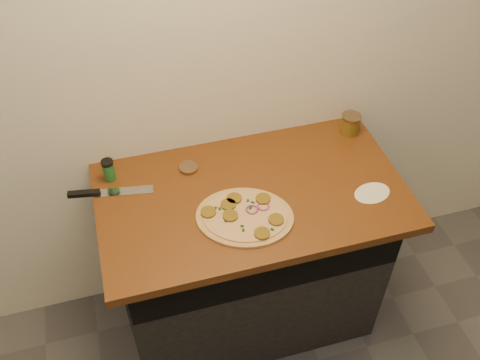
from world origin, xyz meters
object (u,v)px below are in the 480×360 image
object	(u,v)px
chefs_knife	(103,193)
spice_shaker	(109,170)
pizza	(245,216)
salsa_jar	(350,124)

from	to	relation	value
chefs_knife	spice_shaker	size ratio (longest dim) A/B	3.45
pizza	salsa_jar	size ratio (longest dim) A/B	5.02
spice_shaker	salsa_jar	bearing A→B (deg)	0.59
spice_shaker	chefs_knife	bearing A→B (deg)	-116.06
chefs_knife	salsa_jar	size ratio (longest dim) A/B	3.61
pizza	chefs_knife	size ratio (longest dim) A/B	1.39
chefs_knife	spice_shaker	xyz separation A→B (m)	(0.04, 0.08, 0.04)
chefs_knife	spice_shaker	world-z (taller)	spice_shaker
pizza	chefs_knife	world-z (taller)	pizza
chefs_knife	pizza	bearing A→B (deg)	-28.40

